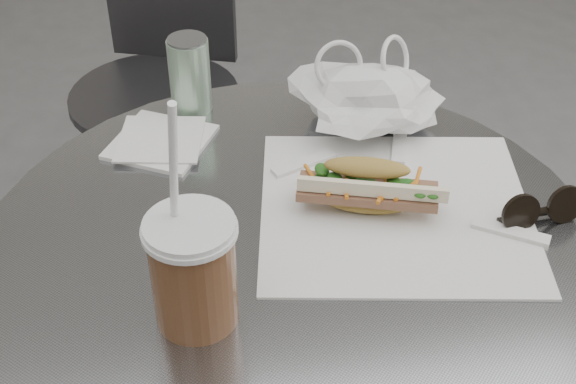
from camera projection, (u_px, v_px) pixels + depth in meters
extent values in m
cylinder|color=slate|center=(291.00, 247.00, 0.97)|extent=(0.76, 0.76, 0.02)
cylinder|color=#2E2E30|center=(172.00, 244.00, 2.05)|extent=(0.34, 0.34, 0.02)
cylinder|color=#2E2E30|center=(164.00, 177.00, 1.92)|extent=(0.06, 0.06, 0.45)
cylinder|color=#2E2E30|center=(154.00, 97.00, 1.79)|extent=(0.38, 0.38, 0.02)
cube|color=#2E2E30|center=(171.00, 5.00, 1.84)|extent=(0.29, 0.13, 0.26)
cube|color=white|center=(395.00, 209.00, 1.01)|extent=(0.40, 0.38, 0.00)
ellipsoid|color=#AA8640|center=(367.00, 202.00, 1.00)|extent=(0.22, 0.14, 0.02)
cube|color=brown|center=(367.00, 191.00, 0.99)|extent=(0.18, 0.10, 0.01)
ellipsoid|color=#AA8640|center=(367.00, 172.00, 0.98)|extent=(0.23, 0.14, 0.04)
cylinder|color=brown|center=(194.00, 276.00, 0.83)|extent=(0.09, 0.09, 0.12)
cylinder|color=silver|center=(189.00, 228.00, 0.79)|extent=(0.10, 0.10, 0.01)
cylinder|color=white|center=(174.00, 189.00, 0.77)|extent=(0.02, 0.06, 0.22)
cylinder|color=black|center=(521.00, 214.00, 0.97)|extent=(0.05, 0.02, 0.05)
cylinder|color=black|center=(565.00, 205.00, 0.98)|extent=(0.05, 0.02, 0.05)
cube|color=black|center=(542.00, 213.00, 0.98)|extent=(0.02, 0.01, 0.00)
cube|color=white|center=(161.00, 142.00, 1.12)|extent=(0.17, 0.17, 0.01)
cube|color=white|center=(160.00, 139.00, 1.12)|extent=(0.14, 0.14, 0.00)
cylinder|color=#57955F|center=(190.00, 75.00, 1.17)|extent=(0.06, 0.06, 0.11)
cylinder|color=slate|center=(187.00, 40.00, 1.13)|extent=(0.06, 0.06, 0.00)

